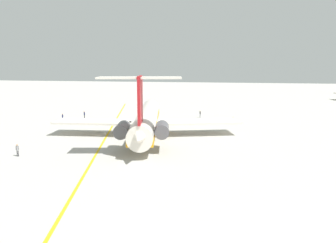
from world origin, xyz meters
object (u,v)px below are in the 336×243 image
Objects in this scene: ground_crew_near_tail at (84,114)px; safety_cone_nose at (233,118)px; ground_crew_near_nose at (17,149)px; ground_crew_portside at (200,113)px; main_jetliner at (147,119)px; ground_crew_starboard at (63,116)px.

ground_crew_near_tail is 3.27× the size of safety_cone_nose.
ground_crew_near_nose is 1.04× the size of ground_crew_portside.
main_jetliner is 71.46× the size of safety_cone_nose.
ground_crew_near_nose is at bearing -36.78° from safety_cone_nose.
ground_crew_near_nose is 30.35m from ground_crew_starboard.
ground_crew_near_tail is (-34.01, -5.59, -0.02)m from ground_crew_near_nose.
main_jetliner is 26.52m from ground_crew_starboard.
ground_crew_near_nose is 46.46m from ground_crew_portside.
main_jetliner is at bearing 149.67° from ground_crew_starboard.
ground_crew_portside is at bearing -161.88° from ground_crew_starboard.
main_jetliner is 28.51m from safety_cone_nose.
ground_crew_near_nose is at bearing 50.43° from ground_crew_portside.
ground_crew_near_nose is (16.81, -14.71, -1.98)m from main_jetliner.
main_jetliner reaches higher than ground_crew_near_nose.
safety_cone_nose is at bearing -48.41° from ground_crew_near_tail.
ground_crew_portside is (-40.83, 22.18, -0.04)m from ground_crew_near_nose.
main_jetliner reaches higher than safety_cone_nose.
ground_crew_near_tail is (-17.20, -20.30, -2.00)m from main_jetliner.
ground_crew_portside reaches higher than safety_cone_nose.
main_jetliner reaches higher than ground_crew_portside.
main_jetliner is 21.44× the size of ground_crew_starboard.
ground_crew_near_tail is 0.98× the size of ground_crew_starboard.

